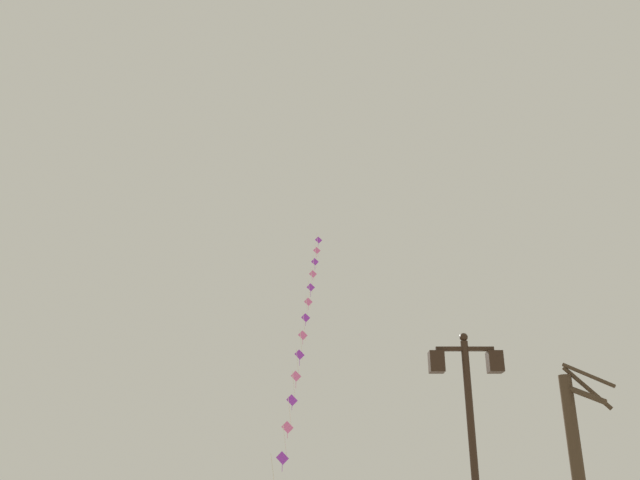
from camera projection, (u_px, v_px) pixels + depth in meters
twin_lantern_lamp_post at (467, 404)px, 12.10m from camera, size 1.40×0.28×4.43m
kite_train at (302, 327)px, 32.03m from camera, size 1.76×17.40×17.30m
bare_tree at (576, 459)px, 15.19m from camera, size 1.12×1.05×4.55m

